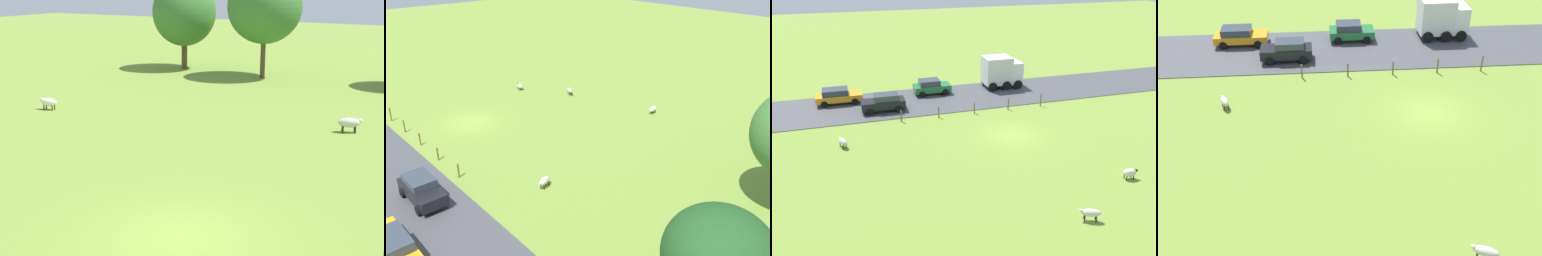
% 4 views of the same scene
% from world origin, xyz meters
% --- Properties ---
extents(ground_plane, '(160.00, 160.00, 0.00)m').
position_xyz_m(ground_plane, '(0.00, 0.00, 0.00)').
color(ground_plane, olive).
extents(road_strip, '(8.00, 80.00, 0.06)m').
position_xyz_m(road_strip, '(10.09, 0.00, 0.03)').
color(road_strip, '#47474C').
rests_on(road_strip, ground_plane).
extents(sheep_0, '(0.86, 1.26, 0.76)m').
position_xyz_m(sheep_0, '(-11.85, 0.26, 0.53)').
color(sheep_0, beige).
rests_on(sheep_0, ground_plane).
extents(sheep_2, '(0.64, 1.06, 0.75)m').
position_xyz_m(sheep_2, '(-8.69, -4.80, 0.48)').
color(sheep_2, beige).
rests_on(sheep_2, ground_plane).
extents(sheep_3, '(1.20, 0.84, 0.74)m').
position_xyz_m(sheep_3, '(1.64, 13.34, 0.50)').
color(sheep_3, beige).
rests_on(sheep_3, ground_plane).
extents(fence_post_0, '(0.12, 0.12, 1.29)m').
position_xyz_m(fence_post_0, '(5.39, -5.39, 0.64)').
color(fence_post_0, brown).
rests_on(fence_post_0, ground_plane).
extents(fence_post_1, '(0.12, 0.12, 1.15)m').
position_xyz_m(fence_post_1, '(5.39, -1.98, 0.58)').
color(fence_post_1, brown).
rests_on(fence_post_1, ground_plane).
extents(fence_post_2, '(0.12, 0.12, 1.11)m').
position_xyz_m(fence_post_2, '(5.39, 1.43, 0.55)').
color(fence_post_2, brown).
rests_on(fence_post_2, ground_plane).
extents(fence_post_3, '(0.12, 0.12, 1.06)m').
position_xyz_m(fence_post_3, '(5.39, 4.85, 0.53)').
color(fence_post_3, brown).
rests_on(fence_post_3, ground_plane).
extents(fence_post_4, '(0.12, 0.12, 1.09)m').
position_xyz_m(fence_post_4, '(5.39, 8.26, 0.54)').
color(fence_post_4, brown).
rests_on(fence_post_4, ground_plane).
extents(truck_1, '(2.81, 4.11, 3.40)m').
position_xyz_m(truck_1, '(12.12, -3.85, 1.85)').
color(truck_1, white).
rests_on(truck_1, road_strip).
extents(car_0, '(2.15, 4.43, 1.49)m').
position_xyz_m(car_0, '(11.84, 13.54, 0.84)').
color(car_0, orange).
rests_on(car_0, road_strip).
extents(car_2, '(2.10, 3.82, 1.54)m').
position_xyz_m(car_2, '(12.00, 4.07, 0.86)').
color(car_2, '#237238').
rests_on(car_2, road_strip).
extents(car_3, '(1.96, 4.04, 1.62)m').
position_xyz_m(car_3, '(8.45, 9.41, 0.90)').
color(car_3, black).
rests_on(car_3, road_strip).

